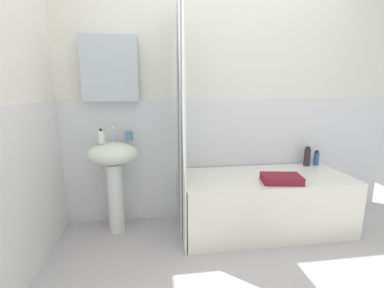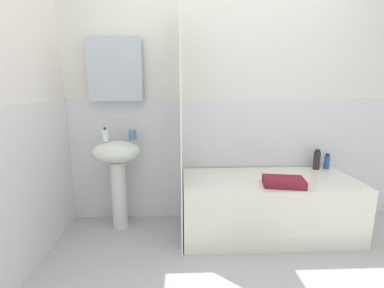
{
  "view_description": "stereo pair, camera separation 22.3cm",
  "coord_description": "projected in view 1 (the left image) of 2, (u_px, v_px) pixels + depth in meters",
  "views": [
    {
      "loc": [
        -0.67,
        -1.32,
        1.3
      ],
      "look_at": [
        -0.36,
        0.85,
        0.84
      ],
      "focal_mm": 24.93,
      "sensor_mm": 36.0,
      "label": 1
    },
    {
      "loc": [
        -0.45,
        -1.34,
        1.3
      ],
      "look_at": [
        -0.36,
        0.85,
        0.84
      ],
      "focal_mm": 24.93,
      "sensor_mm": 36.0,
      "label": 2
    }
  ],
  "objects": [
    {
      "name": "wall_back_tiled",
      "position": [
        216.0,
        105.0,
        2.62
      ],
      "size": [
        3.6,
        0.18,
        2.4
      ],
      "color": "silver",
      "rests_on": "ground_plane"
    },
    {
      "name": "shower_curtain",
      "position": [
        181.0,
        125.0,
        2.23
      ],
      "size": [
        0.01,
        0.66,
        2.0
      ],
      "color": "white",
      "rests_on": "ground_plane"
    },
    {
      "name": "shampoo_bottle",
      "position": [
        307.0,
        157.0,
        2.74
      ],
      "size": [
        0.06,
        0.06,
        0.2
      ],
      "color": "#31262A",
      "rests_on": "bathtub"
    },
    {
      "name": "lotion_bottle",
      "position": [
        316.0,
        158.0,
        2.77
      ],
      "size": [
        0.05,
        0.05,
        0.15
      ],
      "color": "#2E599C",
      "rests_on": "bathtub"
    },
    {
      "name": "sink",
      "position": [
        114.0,
        167.0,
        2.37
      ],
      "size": [
        0.44,
        0.34,
        0.84
      ],
      "color": "silver",
      "rests_on": "ground_plane"
    },
    {
      "name": "soap_dispenser",
      "position": [
        101.0,
        137.0,
        2.28
      ],
      "size": [
        0.06,
        0.06,
        0.13
      ],
      "color": "white",
      "rests_on": "sink"
    },
    {
      "name": "faucet",
      "position": [
        113.0,
        134.0,
        2.39
      ],
      "size": [
        0.03,
        0.12,
        0.12
      ],
      "color": "silver",
      "rests_on": "sink"
    },
    {
      "name": "towel_folded",
      "position": [
        281.0,
        179.0,
        2.26
      ],
      "size": [
        0.36,
        0.26,
        0.06
      ],
      "primitive_type": "cube",
      "rotation": [
        0.0,
        0.0,
        -0.18
      ],
      "color": "maroon",
      "rests_on": "bathtub"
    },
    {
      "name": "bathtub",
      "position": [
        264.0,
        202.0,
        2.49
      ],
      "size": [
        1.52,
        0.66,
        0.52
      ],
      "primitive_type": "cube",
      "color": "white",
      "rests_on": "ground_plane"
    },
    {
      "name": "toothbrush_cup",
      "position": [
        129.0,
        136.0,
        2.41
      ],
      "size": [
        0.07,
        0.07,
        0.08
      ],
      "primitive_type": "cylinder",
      "color": "teal",
      "rests_on": "sink"
    }
  ]
}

